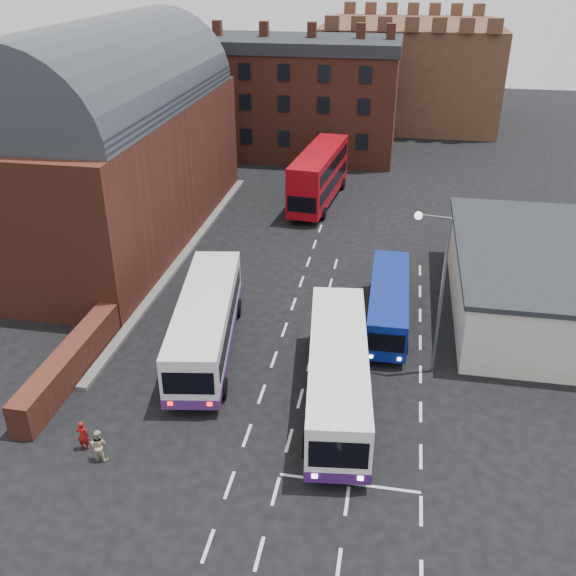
% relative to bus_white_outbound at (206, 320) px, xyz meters
% --- Properties ---
extents(ground, '(180.00, 180.00, 0.00)m').
position_rel_bus_white_outbound_xyz_m(ground, '(3.89, -5.91, -1.97)').
color(ground, black).
extents(railway_station, '(12.00, 28.00, 16.00)m').
position_rel_bus_white_outbound_xyz_m(railway_station, '(-11.61, 15.09, 5.67)').
color(railway_station, '#602B1E').
rests_on(railway_station, ground).
extents(forecourt_wall, '(1.20, 10.00, 1.80)m').
position_rel_bus_white_outbound_xyz_m(forecourt_wall, '(-6.31, -3.91, -1.07)').
color(forecourt_wall, '#602B1E').
rests_on(forecourt_wall, ground).
extents(cream_building, '(10.40, 16.40, 4.25)m').
position_rel_bus_white_outbound_xyz_m(cream_building, '(18.89, 8.09, 0.19)').
color(cream_building, beige).
rests_on(cream_building, ground).
extents(brick_terrace, '(22.00, 10.00, 11.00)m').
position_rel_bus_white_outbound_xyz_m(brick_terrace, '(-2.11, 40.09, 3.53)').
color(brick_terrace, brown).
rests_on(brick_terrace, ground).
extents(castle_keep, '(22.00, 22.00, 12.00)m').
position_rel_bus_white_outbound_xyz_m(castle_keep, '(9.89, 60.09, 4.03)').
color(castle_keep, brown).
rests_on(castle_keep, ground).
extents(bus_white_outbound, '(4.66, 12.49, 3.33)m').
position_rel_bus_white_outbound_xyz_m(bus_white_outbound, '(0.00, 0.00, 0.00)').
color(bus_white_outbound, white).
rests_on(bus_white_outbound, ground).
extents(bus_white_inbound, '(4.14, 12.41, 3.32)m').
position_rel_bus_white_outbound_xyz_m(bus_white_inbound, '(7.73, -3.52, -0.01)').
color(bus_white_inbound, white).
rests_on(bus_white_inbound, ground).
extents(bus_blue, '(2.55, 9.76, 2.65)m').
position_rel_bus_white_outbound_xyz_m(bus_blue, '(9.89, 4.71, -0.40)').
color(bus_blue, navy).
rests_on(bus_blue, ground).
extents(bus_red_double, '(3.92, 12.14, 4.77)m').
position_rel_bus_white_outbound_xyz_m(bus_red_double, '(2.92, 24.87, 0.57)').
color(bus_red_double, '#9B0812').
rests_on(bus_red_double, ground).
extents(street_lamp, '(1.81, 0.54, 8.95)m').
position_rel_bus_white_outbound_xyz_m(street_lamp, '(12.19, 0.16, 3.43)').
color(street_lamp, '#565A5E').
rests_on(street_lamp, ground).
extents(pedestrian_red, '(0.58, 0.40, 1.52)m').
position_rel_bus_white_outbound_xyz_m(pedestrian_red, '(-3.17, -8.87, -1.20)').
color(pedestrian_red, maroon).
rests_on(pedestrian_red, ground).
extents(pedestrian_beige, '(0.81, 0.66, 1.58)m').
position_rel_bus_white_outbound_xyz_m(pedestrian_beige, '(-2.17, -9.38, -1.18)').
color(pedestrian_beige, '#C3B58C').
rests_on(pedestrian_beige, ground).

